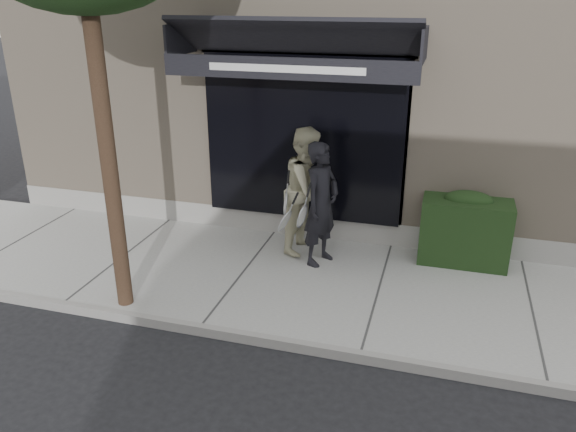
% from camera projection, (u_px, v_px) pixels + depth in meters
% --- Properties ---
extents(ground, '(80.00, 80.00, 0.00)m').
position_uv_depth(ground, '(378.00, 297.00, 7.87)').
color(ground, black).
rests_on(ground, ground).
extents(sidewalk, '(20.00, 3.00, 0.12)m').
position_uv_depth(sidewalk, '(378.00, 293.00, 7.85)').
color(sidewalk, gray).
rests_on(sidewalk, ground).
extents(curb, '(20.00, 0.10, 0.14)m').
position_uv_depth(curb, '(360.00, 357.00, 6.46)').
color(curb, gray).
rests_on(curb, ground).
extents(building_facade, '(14.30, 8.04, 5.64)m').
position_uv_depth(building_facade, '(419.00, 58.00, 11.27)').
color(building_facade, tan).
rests_on(building_facade, ground).
extents(hedge, '(1.30, 0.70, 1.14)m').
position_uv_depth(hedge, '(465.00, 228.00, 8.46)').
color(hedge, black).
rests_on(hedge, sidewalk).
extents(pedestrian_front, '(0.89, 0.95, 1.88)m').
position_uv_depth(pedestrian_front, '(321.00, 204.00, 8.28)').
color(pedestrian_front, black).
rests_on(pedestrian_front, sidewalk).
extents(pedestrian_back, '(0.95, 1.11, 1.99)m').
position_uv_depth(pedestrian_back, '(308.00, 190.00, 8.70)').
color(pedestrian_back, beige).
rests_on(pedestrian_back, sidewalk).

